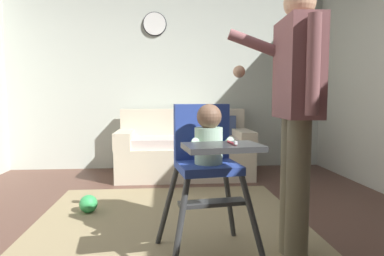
# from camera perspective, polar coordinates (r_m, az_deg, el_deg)

# --- Properties ---
(wall_far) EXTENTS (5.27, 0.06, 2.62)m
(wall_far) POSITION_cam_1_polar(r_m,az_deg,el_deg) (4.78, -4.05, 8.79)
(wall_far) COLOR beige
(wall_far) RESTS_ON ground
(area_rug) EXTENTS (2.18, 2.97, 0.01)m
(area_rug) POSITION_cam_1_polar(r_m,az_deg,el_deg) (2.35, -3.68, -20.03)
(area_rug) COLOR #91805D
(area_rug) RESTS_ON ground
(couch) EXTENTS (1.70, 0.86, 0.86)m
(couch) POSITION_cam_1_polar(r_m,az_deg,el_deg) (4.31, -1.30, -3.80)
(couch) COLOR beige
(couch) RESTS_ON ground
(high_chair) EXTENTS (0.68, 0.79, 0.98)m
(high_chair) POSITION_cam_1_polar(r_m,az_deg,el_deg) (2.03, 2.71, -3.99)
(high_chair) COLOR #313334
(high_chair) RESTS_ON ground
(adult_standing) EXTENTS (0.51, 0.52, 1.67)m
(adult_standing) POSITION_cam_1_polar(r_m,az_deg,el_deg) (2.10, 17.56, 3.25)
(adult_standing) COLOR #6C634C
(adult_standing) RESTS_ON ground
(toy_ball) EXTENTS (0.16, 0.16, 0.16)m
(toy_ball) POSITION_cam_1_polar(r_m,az_deg,el_deg) (3.11, -17.53, -12.43)
(toy_ball) COLOR green
(toy_ball) RESTS_ON ground
(wall_clock) EXTENTS (0.33, 0.04, 0.33)m
(wall_clock) POSITION_cam_1_polar(r_m,az_deg,el_deg) (4.84, -6.49, 17.49)
(wall_clock) COLOR white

